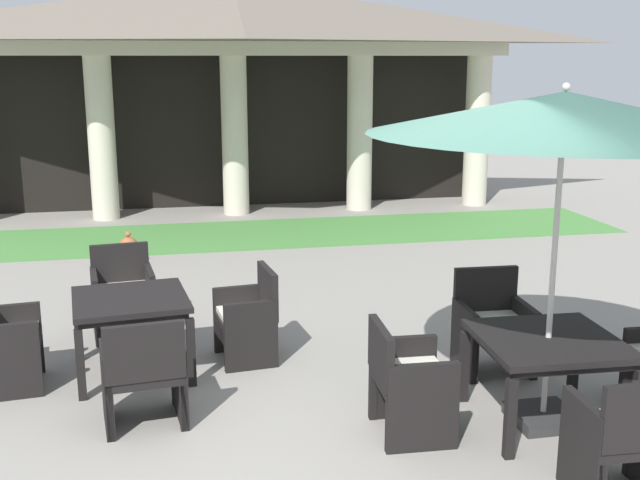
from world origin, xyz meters
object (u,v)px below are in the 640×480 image
object	(u,v)px
patio_chair_near_foreground_north	(123,295)
terracotta_urn	(129,250)
patio_chair_mid_left_south	(621,440)
patio_chair_near_foreground_south	(143,374)
patio_umbrella_mid_left	(564,116)
patio_chair_near_foreground_east	(249,318)
patio_table_near_foreground	(130,307)
patio_chair_near_foreground_west	(4,342)
patio_chair_mid_left_west	(408,382)
patio_table_mid_left	(548,348)
patio_chair_mid_left_north	(493,326)

from	to	relation	value
patio_chair_near_foreground_north	terracotta_urn	xyz separation A→B (m)	(-0.05, 2.87, -0.23)
patio_chair_mid_left_south	terracotta_urn	bearing A→B (deg)	118.57
patio_chair_near_foreground_south	patio_umbrella_mid_left	size ratio (longest dim) A/B	0.31
patio_chair_near_foreground_east	terracotta_urn	world-z (taller)	patio_chair_near_foreground_east
patio_table_near_foreground	patio_chair_near_foreground_south	size ratio (longest dim) A/B	1.22
terracotta_urn	patio_chair_near_foreground_north	bearing A→B (deg)	-89.04
patio_chair_near_foreground_west	patio_chair_mid_left_west	distance (m)	3.46
patio_chair_near_foreground_east	patio_chair_mid_left_south	world-z (taller)	patio_chair_mid_left_south
patio_table_mid_left	patio_chair_mid_left_north	xyz separation A→B (m)	(0.05, 1.10, -0.21)
patio_table_mid_left	patio_chair_mid_left_west	bearing A→B (deg)	177.52
patio_table_mid_left	terracotta_urn	world-z (taller)	patio_table_mid_left
patio_chair_near_foreground_north	patio_chair_near_foreground_south	size ratio (longest dim) A/B	1.02
patio_umbrella_mid_left	patio_chair_mid_left_south	size ratio (longest dim) A/B	3.21
patio_chair_near_foreground_south	patio_chair_near_foreground_north	bearing A→B (deg)	90.00
patio_chair_near_foreground_north	patio_chair_mid_left_west	bearing A→B (deg)	122.75
patio_table_near_foreground	patio_chair_near_foreground_west	distance (m)	1.09
patio_umbrella_mid_left	patio_chair_mid_left_north	size ratio (longest dim) A/B	3.15
patio_table_mid_left	patio_table_near_foreground	bearing A→B (deg)	152.25
patio_chair_near_foreground_south	terracotta_urn	xyz separation A→B (m)	(-0.29, 5.00, -0.22)
patio_chair_near_foreground_west	patio_chair_mid_left_west	size ratio (longest dim) A/B	1.00
patio_chair_mid_left_south	patio_chair_near_foreground_west	bearing A→B (deg)	150.16
patio_umbrella_mid_left	patio_chair_near_foreground_south	bearing A→B (deg)	168.88
patio_chair_near_foreground_west	patio_table_mid_left	size ratio (longest dim) A/B	0.80
patio_chair_near_foreground_east	patio_umbrella_mid_left	size ratio (longest dim) A/B	0.31
patio_chair_mid_left_west	patio_chair_near_foreground_east	bearing A→B (deg)	-147.59
patio_chair_near_foreground_north	terracotta_urn	size ratio (longest dim) A/B	1.97
patio_umbrella_mid_left	patio_chair_mid_left_north	world-z (taller)	patio_umbrella_mid_left
patio_chair_near_foreground_north	terracotta_urn	distance (m)	2.88
patio_chair_near_foreground_south	patio_table_mid_left	distance (m)	3.10
patio_chair_near_foreground_west	terracotta_urn	bearing A→B (deg)	161.18
patio_table_mid_left	patio_chair_mid_left_west	world-z (taller)	patio_chair_mid_left_west
patio_chair_near_foreground_north	patio_table_mid_left	bearing A→B (deg)	133.86
patio_chair_mid_left_west	patio_chair_mid_left_north	distance (m)	1.56
patio_table_near_foreground	patio_umbrella_mid_left	world-z (taller)	patio_umbrella_mid_left
patio_umbrella_mid_left	patio_chair_near_foreground_east	bearing A→B (deg)	139.64
patio_table_near_foreground	patio_chair_near_foreground_east	world-z (taller)	patio_chair_near_foreground_east
patio_umbrella_mid_left	patio_chair_near_foreground_west	bearing A→B (deg)	159.91
patio_table_near_foreground	patio_chair_mid_left_west	distance (m)	2.63
patio_chair_near_foreground_south	patio_umbrella_mid_left	bearing A→B (deg)	-17.51
patio_chair_near_foreground_north	patio_chair_near_foreground_west	xyz separation A→B (m)	(-0.94, -1.18, -0.01)
patio_table_mid_left	patio_chair_mid_left_north	distance (m)	1.13
patio_chair_mid_left_west	terracotta_urn	xyz separation A→B (m)	(-2.23, 5.55, -0.22)
patio_chair_mid_left_south	patio_table_mid_left	bearing A→B (deg)	90.00
patio_chair_near_foreground_west	patio_chair_mid_left_north	distance (m)	4.29
patio_chair_mid_left_south	patio_chair_mid_left_north	size ratio (longest dim) A/B	0.98
patio_chair_near_foreground_west	patio_chair_mid_left_south	bearing A→B (deg)	51.29
patio_chair_near_foreground_east	patio_chair_near_foreground_west	bearing A→B (deg)	90.00
patio_chair_near_foreground_east	patio_table_mid_left	distance (m)	2.76
patio_chair_near_foreground_south	terracotta_urn	distance (m)	5.01
patio_table_mid_left	terracotta_urn	xyz separation A→B (m)	(-3.33, 5.60, -0.43)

